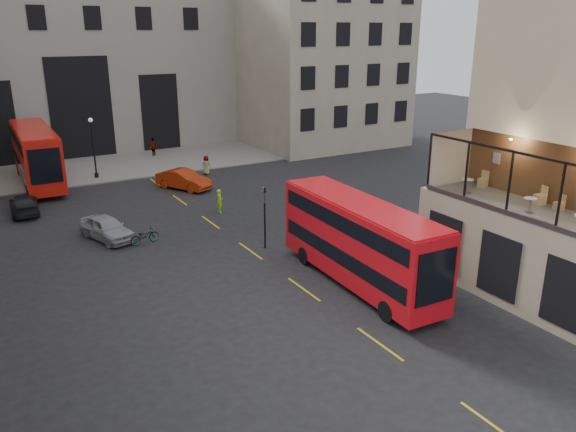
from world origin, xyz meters
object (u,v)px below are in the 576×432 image
street_lamp_b (94,152)px  bus_near (360,239)px  pedestrian_b (24,168)px  pedestrian_d (206,165)px  car_a (107,228)px  pedestrian_c (153,148)px  cafe_table_far (467,184)px  bicycle (144,236)px  cafe_chair_b (559,206)px  traffic_light_near (265,210)px  cafe_chair_d (483,182)px  cyclist (220,201)px  cafe_chair_c (540,199)px  bus_far (36,153)px  car_b (184,180)px  car_c (24,204)px  cafe_table_mid (530,203)px

street_lamp_b → bus_near: size_ratio=0.48×
pedestrian_b → pedestrian_d: (14.26, -7.58, 0.07)m
street_lamp_b → car_a: (-2.81, -15.70, -1.65)m
pedestrian_c → cafe_table_far: 37.29m
bicycle → cafe_chair_b: size_ratio=2.43×
traffic_light_near → cafe_chair_d: bearing=-44.1°
cyclist → cafe_chair_c: cafe_chair_c is taller
cafe_chair_c → cafe_chair_d: cafe_chair_c is taller
traffic_light_near → cafe_chair_b: cafe_chair_b is taller
bus_far → pedestrian_b: 4.14m
pedestrian_b → cafe_table_far: size_ratio=2.16×
traffic_light_near → cyclist: (0.48, 7.75, -1.57)m
bus_near → cafe_chair_b: size_ratio=14.68×
car_a → car_b: size_ratio=0.91×
traffic_light_near → cafe_chair_c: cafe_chair_c is taller
cafe_chair_b → cyclist: bearing=111.0°
pedestrian_b → cafe_chair_b: cafe_chair_b is taller
bus_far → cafe_chair_b: size_ratio=15.98×
bicycle → pedestrian_c: (8.08, 23.59, 0.49)m
car_c → pedestrian_b: pedestrian_b is taller
pedestrian_b → bus_far: bearing=-97.6°
car_a → cafe_chair_c: 24.79m
street_lamp_b → pedestrian_d: bearing=-22.1°
bicycle → pedestrian_c: bearing=-27.6°
pedestrian_d → cafe_chair_b: size_ratio=2.29×
traffic_light_near → bus_near: 7.05m
bus_near → car_a: size_ratio=2.55×
pedestrian_c → cafe_chair_b: bearing=63.7°
cafe_chair_c → cafe_chair_b: bearing=-95.6°
cafe_chair_c → bus_far: bearing=117.9°
cyclist → cafe_table_far: size_ratio=2.32×
bicycle → cafe_chair_b: (14.46, -17.35, 4.35)m
car_b → cafe_chair_c: 28.26m
cafe_table_mid → cafe_chair_d: cafe_chair_d is taller
cafe_chair_b → bus_near: bearing=137.5°
cafe_table_far → cafe_chair_d: 1.67m
cafe_chair_b → pedestrian_b: bearing=115.8°
bus_near → bicycle: bus_near is taller
car_b → cafe_table_far: 24.91m
traffic_light_near → car_a: (-7.81, 6.30, -1.68)m
cafe_table_far → traffic_light_near: bearing=128.7°
bus_near → pedestrian_b: size_ratio=7.01×
bus_near → car_b: bus_near is taller
bus_near → cafe_chair_c: size_ratio=12.36×
pedestrian_b → traffic_light_near: bearing=-88.7°
bicycle → cafe_chair_b: 23.01m
cafe_chair_c → cafe_chair_d: 3.51m
traffic_light_near → street_lamp_b: (-5.00, 22.00, -0.03)m
pedestrian_b → pedestrian_d: size_ratio=0.91×
car_c → cafe_chair_d: (20.25, -22.96, 4.20)m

